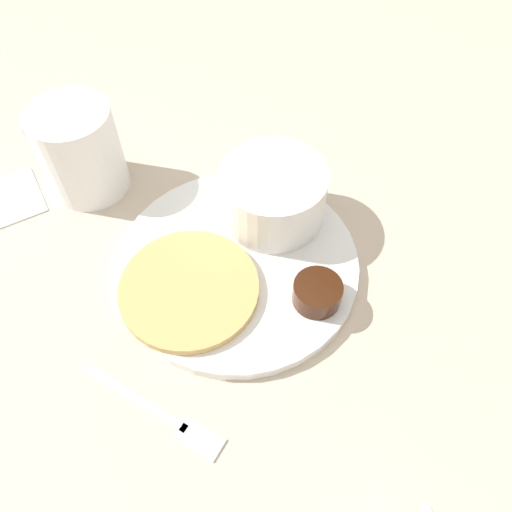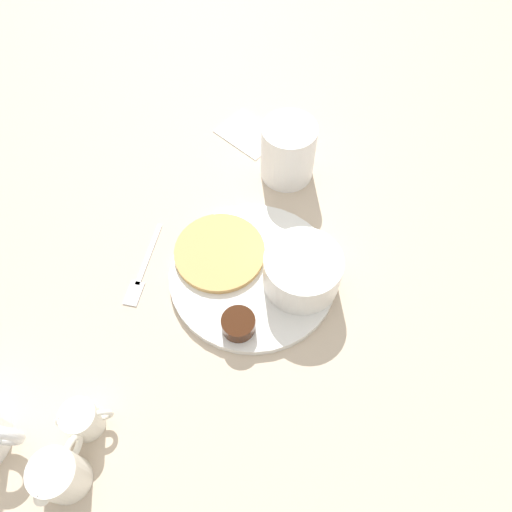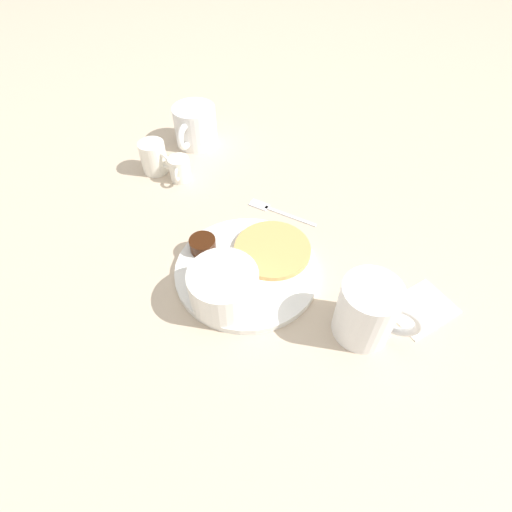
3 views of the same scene
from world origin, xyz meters
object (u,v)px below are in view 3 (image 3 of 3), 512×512
(plate, at_px, (247,270))
(coffee_mug, at_px, (368,311))
(creamer_pitcher_near, at_px, (180,169))
(fork, at_px, (274,210))
(creamer_pitcher_far, at_px, (154,157))
(bowl, at_px, (223,286))
(second_mug, at_px, (195,126))

(plate, bearing_deg, coffee_mug, 106.82)
(creamer_pitcher_near, distance_m, fork, 0.22)
(creamer_pitcher_far, relative_size, fork, 0.58)
(bowl, xyz_separation_m, creamer_pitcher_near, (-0.12, -0.30, -0.02))
(plate, height_order, creamer_pitcher_far, creamer_pitcher_far)
(coffee_mug, distance_m, creamer_pitcher_far, 0.53)
(plate, xyz_separation_m, fork, (-0.14, -0.08, -0.00))
(fork, height_order, second_mug, second_mug)
(coffee_mug, height_order, creamer_pitcher_near, coffee_mug)
(plate, xyz_separation_m, creamer_pitcher_near, (-0.06, -0.28, 0.02))
(coffee_mug, relative_size, creamer_pitcher_near, 2.24)
(bowl, height_order, coffee_mug, coffee_mug)
(coffee_mug, height_order, creamer_pitcher_far, coffee_mug)
(bowl, distance_m, creamer_pitcher_near, 0.33)
(coffee_mug, height_order, fork, coffee_mug)
(bowl, distance_m, coffee_mug, 0.21)
(plate, xyz_separation_m, second_mug, (-0.16, -0.37, 0.04))
(coffee_mug, bearing_deg, plate, -73.18)
(coffee_mug, bearing_deg, fork, -105.85)
(plate, distance_m, creamer_pitcher_near, 0.29)
(second_mug, bearing_deg, fork, 85.65)
(second_mug, bearing_deg, plate, 66.62)
(creamer_pitcher_near, height_order, fork, creamer_pitcher_near)
(bowl, xyz_separation_m, coffee_mug, (-0.12, 0.17, 0.01))
(bowl, distance_m, creamer_pitcher_far, 0.38)
(coffee_mug, xyz_separation_m, creamer_pitcher_far, (0.02, -0.53, -0.02))
(plate, bearing_deg, second_mug, -113.38)
(creamer_pitcher_far, bearing_deg, plate, 84.23)
(creamer_pitcher_far, bearing_deg, creamer_pitcher_near, 112.26)
(creamer_pitcher_far, bearing_deg, bowl, 74.78)
(bowl, bearing_deg, second_mug, -119.72)
(plate, bearing_deg, creamer_pitcher_far, -95.77)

